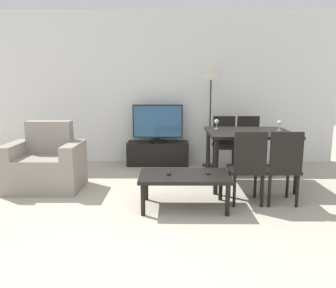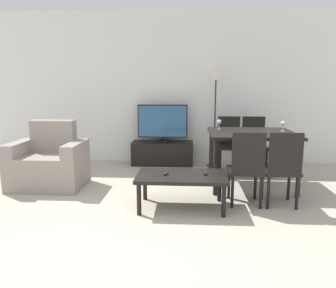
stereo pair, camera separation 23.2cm
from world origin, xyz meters
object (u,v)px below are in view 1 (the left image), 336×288
at_px(dining_chair_near_right, 283,165).
at_px(remote_primary, 168,173).
at_px(armchair, 46,165).
at_px(coffee_table, 184,178).
at_px(dining_table, 249,137).
at_px(floor_lamp, 211,80).
at_px(tv, 158,123).
at_px(dining_chair_far_left, 225,141).
at_px(wine_glass_left, 279,123).
at_px(tv_stand, 158,153).
at_px(remote_secondary, 208,172).
at_px(wine_glass_center, 217,122).
at_px(dining_chair_far, 249,141).
at_px(dining_chair_near, 248,165).

height_order(dining_chair_near_right, remote_primary, dining_chair_near_right).
xyz_separation_m(armchair, coffee_table, (1.87, -0.70, 0.03)).
distance_m(dining_table, floor_lamp, 1.40).
distance_m(tv, dining_table, 1.77).
height_order(dining_chair_near_right, dining_chair_far_left, same).
distance_m(floor_lamp, wine_glass_left, 1.45).
height_order(coffee_table, dining_chair_far_left, dining_chair_far_left).
relative_size(tv_stand, remote_secondary, 7.21).
relative_size(armchair, remote_secondary, 6.52).
height_order(armchair, tv, tv).
height_order(floor_lamp, wine_glass_center, floor_lamp).
relative_size(dining_chair_far, wine_glass_center, 6.11).
bearing_deg(dining_table, armchair, -175.40).
xyz_separation_m(dining_chair_near, floor_lamp, (-0.22, 1.89, 1.00)).
bearing_deg(dining_chair_near, floor_lamp, 96.76).
relative_size(dining_chair_far, remote_primary, 5.95).
bearing_deg(wine_glass_center, remote_secondary, -102.47).
bearing_deg(dining_chair_far, dining_chair_near_right, -90.00).
bearing_deg(tv, tv_stand, 90.00).
height_order(floor_lamp, remote_primary, floor_lamp).
distance_m(dining_table, wine_glass_left, 0.48).
distance_m(dining_chair_near, remote_secondary, 0.48).
height_order(tv, dining_chair_far, tv).
xyz_separation_m(dining_table, dining_chair_near, (-0.20, -0.83, -0.19)).
bearing_deg(dining_chair_near, dining_chair_near_right, 0.00).
distance_m(dining_chair_far_left, wine_glass_left, 1.07).
bearing_deg(armchair, dining_chair_near_right, -11.29).
distance_m(tv_stand, wine_glass_center, 1.45).
relative_size(dining_chair_near_right, remote_primary, 5.95).
xyz_separation_m(floor_lamp, wine_glass_left, (0.87, -0.99, -0.62)).
bearing_deg(dining_chair_near, wine_glass_left, 54.53).
relative_size(armchair, dining_chair_near, 1.10).
height_order(tv, remote_secondary, tv).
bearing_deg(wine_glass_left, dining_chair_near_right, -104.63).
xyz_separation_m(dining_chair_near, wine_glass_center, (-0.23, 1.07, 0.38)).
bearing_deg(armchair, floor_lamp, 28.30).
xyz_separation_m(dining_chair_far, dining_chair_near_right, (0.00, -1.66, 0.00)).
bearing_deg(armchair, dining_table, 4.60).
bearing_deg(tv, wine_glass_left, -31.39).
bearing_deg(wine_glass_center, dining_chair_near, -77.92).
distance_m(dining_table, dining_chair_far_left, 0.88).
bearing_deg(dining_chair_near_right, remote_primary, -176.68).
relative_size(tv, floor_lamp, 0.51).
bearing_deg(floor_lamp, armchair, -151.70).
bearing_deg(wine_glass_center, dining_chair_near_right, -59.18).
distance_m(dining_chair_far, dining_chair_far_left, 0.41).
bearing_deg(tv_stand, dining_chair_near_right, -52.25).
height_order(dining_chair_far_left, remote_primary, dining_chair_far_left).
bearing_deg(dining_chair_far, coffee_table, -123.26).
relative_size(armchair, dining_table, 0.84).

